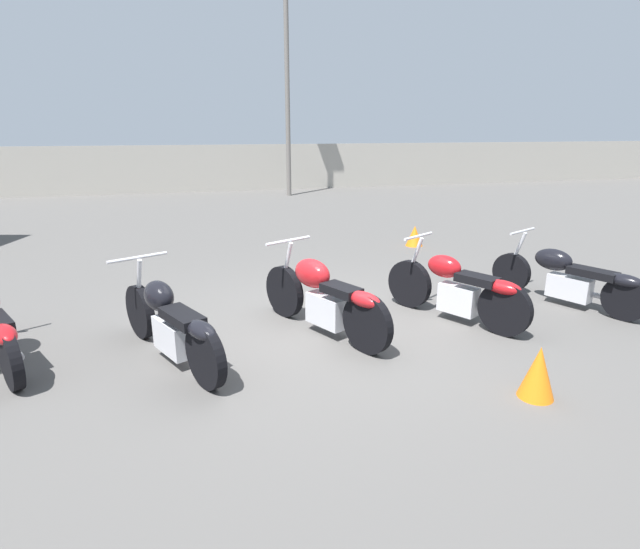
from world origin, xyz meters
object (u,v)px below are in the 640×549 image
object	(u,v)px
motorcycle_slot_2	(324,297)
motorcycle_slot_4	(569,278)
motorcycle_slot_3	(458,289)
motorcycle_slot_1	(171,323)
traffic_cone_near	(414,236)
traffic_cone_far	(538,372)
light_pole_left	(287,71)

from	to	relation	value
motorcycle_slot_2	motorcycle_slot_4	size ratio (longest dim) A/B	0.99
motorcycle_slot_2	motorcycle_slot_4	xyz separation A→B (m)	(3.46, 0.10, -0.06)
motorcycle_slot_2	motorcycle_slot_3	bearing A→B (deg)	-27.93
motorcycle_slot_1	motorcycle_slot_2	bearing A→B (deg)	-15.73
motorcycle_slot_4	traffic_cone_near	distance (m)	3.83
motorcycle_slot_4	traffic_cone_far	bearing A→B (deg)	-160.36
light_pole_left	motorcycle_slot_3	size ratio (longest dim) A/B	3.88
motorcycle_slot_2	motorcycle_slot_4	bearing A→B (deg)	-25.09
motorcycle_slot_4	motorcycle_slot_2	bearing A→B (deg)	156.13
traffic_cone_near	traffic_cone_far	xyz separation A→B (m)	(-1.48, -5.78, 0.04)
motorcycle_slot_3	traffic_cone_far	bearing A→B (deg)	-126.70
motorcycle_slot_3	traffic_cone_far	distance (m)	1.88
light_pole_left	motorcycle_slot_1	distance (m)	13.53
traffic_cone_far	light_pole_left	bearing A→B (deg)	87.96
light_pole_left	traffic_cone_far	world-z (taller)	light_pole_left
motorcycle_slot_1	traffic_cone_far	distance (m)	3.56
motorcycle_slot_2	traffic_cone_near	world-z (taller)	motorcycle_slot_2
motorcycle_slot_1	motorcycle_slot_3	xyz separation A→B (m)	(3.42, 0.28, -0.00)
light_pole_left	traffic_cone_far	xyz separation A→B (m)	(-0.50, -14.06, -3.88)
light_pole_left	motorcycle_slot_2	world-z (taller)	light_pole_left
light_pole_left	motorcycle_slot_1	world-z (taller)	light_pole_left
motorcycle_slot_3	traffic_cone_far	size ratio (longest dim) A/B	3.62
motorcycle_slot_1	traffic_cone_far	world-z (taller)	motorcycle_slot_1
motorcycle_slot_2	motorcycle_slot_3	xyz separation A→B (m)	(1.71, -0.04, -0.04)
motorcycle_slot_3	motorcycle_slot_4	distance (m)	1.76
motorcycle_slot_2	traffic_cone_far	bearing A→B (deg)	-78.67
motorcycle_slot_3	traffic_cone_near	world-z (taller)	motorcycle_slot_3
traffic_cone_far	motorcycle_slot_3	bearing A→B (deg)	82.87
motorcycle_slot_3	traffic_cone_near	xyz separation A→B (m)	(1.25, 3.92, -0.21)
traffic_cone_near	traffic_cone_far	bearing A→B (deg)	-104.37
motorcycle_slot_3	motorcycle_slot_2	bearing A→B (deg)	149.19
motorcycle_slot_1	motorcycle_slot_3	bearing A→B (deg)	-21.53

